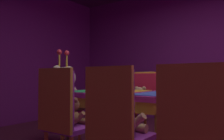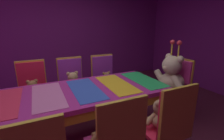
# 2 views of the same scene
# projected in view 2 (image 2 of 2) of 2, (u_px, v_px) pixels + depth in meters

# --- Properties ---
(wall_left) EXTENTS (0.12, 6.40, 2.80)m
(wall_left) POSITION_uv_depth(u_px,v_px,m) (55.00, 29.00, 4.05)
(wall_left) COLOR #721E72
(wall_left) RESTS_ON ground_plane
(banquet_table) EXTENTS (0.90, 2.02, 0.75)m
(banquet_table) POSITION_uv_depth(u_px,v_px,m) (86.00, 96.00, 1.98)
(banquet_table) COLOR #B22D8C
(banquet_table) RESTS_ON ground_plane
(chair_left_0) EXTENTS (0.42, 0.41, 0.98)m
(chair_left_0) POSITION_uv_depth(u_px,v_px,m) (33.00, 86.00, 2.46)
(chair_left_0) COLOR red
(chair_left_0) RESTS_ON ground_plane
(teddy_left_0) EXTENTS (0.23, 0.30, 0.28)m
(teddy_left_0) POSITION_uv_depth(u_px,v_px,m) (33.00, 91.00, 2.34)
(teddy_left_0) COLOR olive
(teddy_left_0) RESTS_ON chair_left_0
(chair_left_1) EXTENTS (0.42, 0.41, 0.98)m
(chair_left_1) POSITION_uv_depth(u_px,v_px,m) (71.00, 81.00, 2.70)
(chair_left_1) COLOR purple
(chair_left_1) RESTS_ON ground_plane
(teddy_left_1) EXTENTS (0.27, 0.35, 0.33)m
(teddy_left_1) POSITION_uv_depth(u_px,v_px,m) (73.00, 83.00, 2.57)
(teddy_left_1) COLOR tan
(teddy_left_1) RESTS_ON chair_left_1
(chair_left_2) EXTENTS (0.42, 0.41, 0.98)m
(chair_left_2) POSITION_uv_depth(u_px,v_px,m) (104.00, 77.00, 2.93)
(chair_left_2) COLOR purple
(chair_left_2) RESTS_ON ground_plane
(teddy_left_2) EXTENTS (0.21, 0.27, 0.26)m
(teddy_left_2) POSITION_uv_depth(u_px,v_px,m) (107.00, 80.00, 2.81)
(teddy_left_2) COLOR olive
(teddy_left_2) RESTS_ON chair_left_2
(chair_right_1) EXTENTS (0.42, 0.41, 0.98)m
(chair_right_1) POSITION_uv_depth(u_px,v_px,m) (118.00, 140.00, 1.30)
(chair_right_1) COLOR #CC338C
(chair_right_1) RESTS_ON ground_plane
(teddy_right_1) EXTENTS (0.27, 0.35, 0.33)m
(teddy_right_1) POSITION_uv_depth(u_px,v_px,m) (110.00, 130.00, 1.43)
(teddy_right_1) COLOR olive
(teddy_right_1) RESTS_ON chair_right_1
(chair_right_2) EXTENTS (0.42, 0.41, 0.98)m
(chair_right_2) POSITION_uv_depth(u_px,v_px,m) (170.00, 122.00, 1.54)
(chair_right_2) COLOR red
(chair_right_2) RESTS_ON ground_plane
(teddy_right_2) EXTENTS (0.26, 0.33, 0.32)m
(teddy_right_2) POSITION_uv_depth(u_px,v_px,m) (160.00, 115.00, 1.67)
(teddy_right_2) COLOR tan
(teddy_right_2) RESTS_ON chair_right_2
(throne_chair) EXTENTS (0.41, 0.42, 0.98)m
(throne_chair) POSITION_uv_depth(u_px,v_px,m) (177.00, 82.00, 2.64)
(throne_chair) COLOR #CC338C
(throne_chair) RESTS_ON ground_plane
(king_teddy_bear) EXTENTS (0.64, 0.50, 0.82)m
(king_teddy_bear) POSITION_uv_depth(u_px,v_px,m) (170.00, 76.00, 2.53)
(king_teddy_bear) COLOR beige
(king_teddy_bear) RESTS_ON throne_chair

